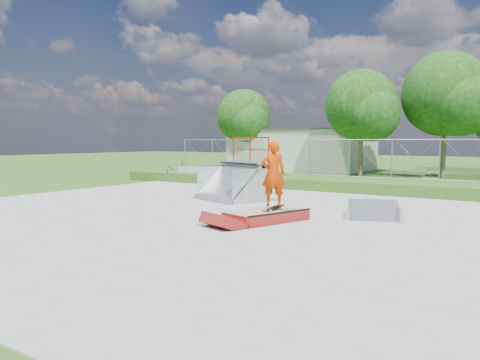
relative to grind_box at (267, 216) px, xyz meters
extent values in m
plane|color=#295217|center=(-1.42, -0.32, -0.17)|extent=(120.00, 120.00, 0.00)
cube|color=gray|center=(-1.42, -0.32, -0.15)|extent=(20.00, 16.00, 0.04)
cube|color=#295217|center=(-1.42, 9.18, 0.08)|extent=(24.00, 3.00, 0.50)
cube|color=maroon|center=(0.00, 0.00, -0.01)|extent=(1.75, 2.49, 0.32)
cube|color=#9E845A|center=(0.00, 0.00, 0.16)|extent=(1.77, 2.51, 0.02)
cube|color=black|center=(0.16, 0.09, 0.21)|extent=(0.31, 0.81, 0.13)
imported|color=#CE3301|center=(0.16, 0.09, 1.10)|extent=(0.77, 0.69, 1.77)
cube|color=#B8B9B4|center=(-9.42, 21.68, 1.33)|extent=(10.00, 6.00, 3.00)
cylinder|color=brown|center=(-3.42, 17.68, 1.05)|extent=(0.30, 0.30, 2.45)
sphere|color=#0F340E|center=(-3.42, 17.68, 4.24)|extent=(4.48, 4.48, 4.48)
sphere|color=#0F340E|center=(-2.58, 17.12, 3.68)|extent=(3.36, 3.36, 3.36)
cylinder|color=brown|center=(1.08, 19.68, 1.23)|extent=(0.30, 0.30, 2.80)
sphere|color=#0F340E|center=(1.08, 19.68, 4.87)|extent=(5.12, 5.12, 5.12)
sphere|color=#0F340E|center=(2.04, 19.04, 4.23)|extent=(3.84, 3.84, 3.84)
cylinder|color=brown|center=(-13.42, 19.68, 0.97)|extent=(0.30, 0.30, 2.27)
sphere|color=#0F340E|center=(-13.42, 19.68, 3.92)|extent=(4.16, 4.16, 4.16)
sphere|color=#0F340E|center=(-12.64, 19.16, 3.40)|extent=(3.12, 3.12, 3.12)
camera|label=1|loc=(6.35, -11.02, 2.08)|focal=35.00mm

